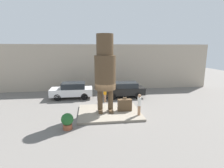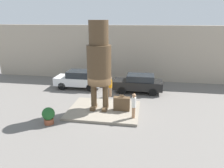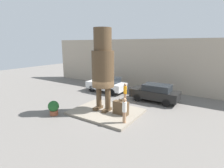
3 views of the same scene
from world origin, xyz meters
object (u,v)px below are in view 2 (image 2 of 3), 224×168
tourist (134,105)px  planter_pot (48,115)px  giant_suitcase (122,104)px  worker_hivis (110,86)px  parked_car_white (79,79)px  parked_car_black (138,83)px  statue_figure (99,59)px

tourist → planter_pot: size_ratio=1.53×
giant_suitcase → worker_hivis: 3.36m
parked_car_white → parked_car_black: bearing=176.6°
statue_figure → giant_suitcase: (1.57, -0.05, -3.06)m
parked_car_black → worker_hivis: 2.72m
tourist → parked_car_black: (0.02, 5.66, -0.23)m
parked_car_black → tourist: bearing=89.8°
statue_figure → parked_car_black: statue_figure is taller
statue_figure → giant_suitcase: 3.44m
giant_suitcase → worker_hivis: size_ratio=0.66×
parked_car_black → worker_hivis: worker_hivis is taller
parked_car_white → parked_car_black: parked_car_white is taller
statue_figure → parked_car_white: (-3.06, 4.86, -2.84)m
giant_suitcase → tourist: 1.46m
parked_car_black → planter_pot: 8.73m
statue_figure → giant_suitcase: size_ratio=5.33×
statue_figure → parked_car_black: 5.91m
parked_car_white → parked_car_black: size_ratio=1.01×
planter_pot → worker_hivis: (2.93, 5.50, 0.36)m
giant_suitcase → planter_pot: bearing=-150.3°
parked_car_white → tourist: bearing=132.7°
giant_suitcase → parked_car_black: bearing=78.8°
statue_figure → planter_pot: bearing=-137.3°
giant_suitcase → parked_car_white: (-4.63, 4.91, 0.22)m
parked_car_black → planter_pot: (-5.18, -7.02, -0.27)m
tourist → parked_car_white: (-5.53, 5.99, -0.20)m
parked_car_black → worker_hivis: (-2.25, -1.52, 0.08)m
tourist → parked_car_black: tourist is taller
giant_suitcase → planter_pot: (-4.27, -2.44, -0.08)m
tourist → worker_hivis: tourist is taller
parked_car_black → planter_pot: parked_car_black is taller
tourist → planter_pot: tourist is taller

